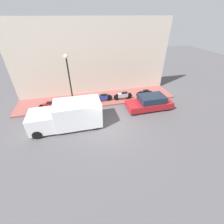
{
  "coord_description": "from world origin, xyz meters",
  "views": [
    {
      "loc": [
        -9.14,
        1.92,
        7.54
      ],
      "look_at": [
        1.07,
        -0.59,
        0.6
      ],
      "focal_mm": 24.0,
      "sensor_mm": 36.0,
      "label": 1
    }
  ],
  "objects": [
    {
      "name": "streetlamp",
      "position": [
        3.49,
        2.52,
        3.29
      ],
      "size": [
        0.34,
        0.34,
        4.76
      ],
      "color": "black",
      "rests_on": "sidewalk"
    },
    {
      "name": "scooter_silver",
      "position": [
        3.73,
        -2.4,
        0.6
      ],
      "size": [
        0.3,
        1.92,
        0.8
      ],
      "color": "#B7B7BF",
      "rests_on": "sidewalk"
    },
    {
      "name": "delivery_van",
      "position": [
        0.77,
        2.99,
        1.05
      ],
      "size": [
        2.04,
        5.32,
        2.08
      ],
      "color": "white",
      "rests_on": "ground_plane"
    },
    {
      "name": "parked_car",
      "position": [
        1.71,
        -4.35,
        0.64
      ],
      "size": [
        1.73,
        4.18,
        1.34
      ],
      "color": "maroon",
      "rests_on": "ground_plane"
    },
    {
      "name": "motorcycle_red",
      "position": [
        3.53,
        4.69,
        0.57
      ],
      "size": [
        0.3,
        1.78,
        0.75
      ],
      "color": "#B21E1E",
      "rests_on": "sidewalk"
    },
    {
      "name": "sidewalk",
      "position": [
        4.57,
        0.0,
        0.08
      ],
      "size": [
        3.04,
        15.82,
        0.16
      ],
      "color": "#934C47",
      "rests_on": "ground_plane"
    },
    {
      "name": "motorcycle_black",
      "position": [
        3.75,
        -4.77,
        0.58
      ],
      "size": [
        0.3,
        1.8,
        0.77
      ],
      "color": "black",
      "rests_on": "sidewalk"
    },
    {
      "name": "building_facade",
      "position": [
        6.24,
        0.0,
        3.69
      ],
      "size": [
        0.3,
        15.82,
        7.38
      ],
      "color": "beige",
      "rests_on": "ground_plane"
    },
    {
      "name": "motorcycle_blue",
      "position": [
        3.82,
        -0.27,
        0.59
      ],
      "size": [
        0.3,
        2.08,
        0.78
      ],
      "color": "navy",
      "rests_on": "sidewalk"
    },
    {
      "name": "ground_plane",
      "position": [
        0.0,
        0.0,
        0.0
      ],
      "size": [
        60.0,
        60.0,
        0.0
      ],
      "primitive_type": "plane",
      "color": "#514F51"
    }
  ]
}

